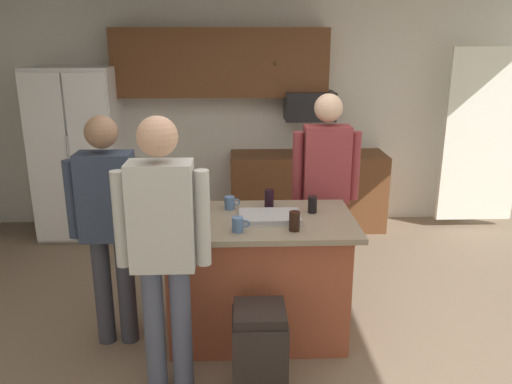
% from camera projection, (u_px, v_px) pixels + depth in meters
% --- Properties ---
extents(floor, '(7.04, 7.04, 0.00)m').
position_uv_depth(floor, '(270.00, 343.00, 3.88)').
color(floor, '#7F6B56').
rests_on(floor, ground).
extents(back_wall, '(6.40, 0.10, 2.60)m').
position_uv_depth(back_wall, '(256.00, 115.00, 6.18)').
color(back_wall, silver).
rests_on(back_wall, ground).
extents(french_door_window_panel, '(0.90, 0.06, 2.00)m').
position_uv_depth(french_door_window_panel, '(482.00, 137.00, 5.95)').
color(french_door_window_panel, white).
rests_on(french_door_window_panel, ground).
extents(cabinet_run_upper, '(2.40, 0.38, 0.75)m').
position_uv_depth(cabinet_run_upper, '(221.00, 63.00, 5.80)').
color(cabinet_run_upper, brown).
extents(cabinet_run_lower, '(1.80, 0.63, 0.90)m').
position_uv_depth(cabinet_run_lower, '(307.00, 191.00, 6.14)').
color(cabinet_run_lower, brown).
rests_on(cabinet_run_lower, ground).
extents(refrigerator, '(0.91, 0.76, 1.90)m').
position_uv_depth(refrigerator, '(79.00, 153.00, 5.81)').
color(refrigerator, white).
rests_on(refrigerator, ground).
extents(microwave_over_range, '(0.56, 0.40, 0.32)m').
position_uv_depth(microwave_over_range, '(309.00, 106.00, 5.87)').
color(microwave_over_range, black).
extents(kitchen_island, '(1.41, 0.87, 0.94)m').
position_uv_depth(kitchen_island, '(258.00, 277.00, 3.89)').
color(kitchen_island, '#9E4C33').
rests_on(kitchen_island, ground).
extents(person_guest_by_door, '(0.57, 0.24, 1.79)m').
position_uv_depth(person_guest_by_door, '(163.00, 240.00, 3.09)').
color(person_guest_by_door, '#4C5166').
rests_on(person_guest_by_door, ground).
extents(person_host_foreground, '(0.57, 0.22, 1.71)m').
position_uv_depth(person_host_foreground, '(109.00, 217.00, 3.64)').
color(person_host_foreground, '#383842').
rests_on(person_host_foreground, ground).
extents(person_elder_center, '(0.57, 0.23, 1.77)m').
position_uv_depth(person_elder_center, '(326.00, 182.00, 4.37)').
color(person_elder_center, '#383842').
rests_on(person_elder_center, ground).
extents(glass_pilsner, '(0.07, 0.07, 0.13)m').
position_uv_depth(glass_pilsner, '(312.00, 204.00, 3.87)').
color(glass_pilsner, black).
rests_on(glass_pilsner, kitchen_island).
extents(glass_dark_ale, '(0.07, 0.07, 0.17)m').
position_uv_depth(glass_dark_ale, '(204.00, 199.00, 3.94)').
color(glass_dark_ale, black).
rests_on(glass_dark_ale, kitchen_island).
extents(glass_stout_tall, '(0.07, 0.07, 0.14)m').
position_uv_depth(glass_stout_tall, '(269.00, 198.00, 4.00)').
color(glass_stout_tall, black).
rests_on(glass_stout_tall, kitchen_island).
extents(tumbler_amber, '(0.07, 0.07, 0.14)m').
position_uv_depth(tumbler_amber, '(294.00, 221.00, 3.51)').
color(tumbler_amber, black).
rests_on(tumbler_amber, kitchen_island).
extents(glass_short_whisky, '(0.06, 0.06, 0.13)m').
position_uv_depth(glass_short_whisky, '(201.00, 210.00, 3.73)').
color(glass_short_whisky, black).
rests_on(glass_short_whisky, kitchen_island).
extents(mug_ceramic_white, '(0.12, 0.08, 0.10)m').
position_uv_depth(mug_ceramic_white, '(230.00, 203.00, 3.95)').
color(mug_ceramic_white, '#4C6B99').
rests_on(mug_ceramic_white, kitchen_island).
extents(mug_blue_stoneware, '(0.12, 0.08, 0.10)m').
position_uv_depth(mug_blue_stoneware, '(238.00, 224.00, 3.49)').
color(mug_blue_stoneware, '#4C6B99').
rests_on(mug_blue_stoneware, kitchen_island).
extents(serving_tray, '(0.44, 0.30, 0.04)m').
position_uv_depth(serving_tray, '(269.00, 217.00, 3.73)').
color(serving_tray, '#B7B7BC').
rests_on(serving_tray, kitchen_island).
extents(trash_bin, '(0.34, 0.34, 0.61)m').
position_uv_depth(trash_bin, '(260.00, 352.00, 3.26)').
color(trash_bin, black).
rests_on(trash_bin, ground).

